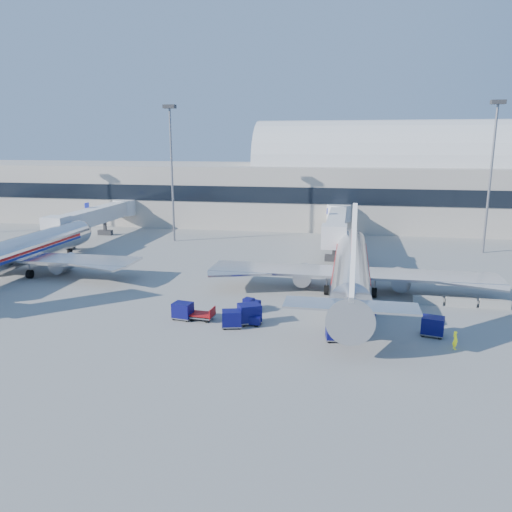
% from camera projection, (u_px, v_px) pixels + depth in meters
% --- Properties ---
extents(ground, '(260.00, 260.00, 0.00)m').
position_uv_depth(ground, '(255.00, 300.00, 53.68)').
color(ground, gray).
rests_on(ground, ground).
extents(terminal, '(170.00, 28.15, 21.00)m').
position_uv_depth(terminal, '(242.00, 185.00, 108.08)').
color(terminal, '#B2AA9E').
rests_on(terminal, ground).
extents(airliner_main, '(32.00, 37.26, 12.07)m').
position_uv_depth(airliner_main, '(351.00, 268.00, 55.52)').
color(airliner_main, silver).
rests_on(airliner_main, ground).
extents(airliner_mid, '(32.00, 37.26, 12.07)m').
position_uv_depth(airliner_mid, '(15.00, 253.00, 63.18)').
color(airliner_mid, silver).
rests_on(airliner_mid, ground).
extents(jetbridge_near, '(4.40, 27.50, 6.25)m').
position_uv_depth(jetbridge_near, '(337.00, 222.00, 80.92)').
color(jetbridge_near, silver).
rests_on(jetbridge_near, ground).
extents(jetbridge_mid, '(4.40, 27.50, 6.25)m').
position_uv_depth(jetbridge_mid, '(98.00, 215.00, 88.58)').
color(jetbridge_mid, silver).
rests_on(jetbridge_mid, ground).
extents(mast_west, '(2.00, 1.20, 22.60)m').
position_uv_depth(mast_west, '(171.00, 154.00, 82.76)').
color(mast_west, slate).
rests_on(mast_west, ground).
extents(mast_east, '(2.00, 1.20, 22.60)m').
position_uv_depth(mast_east, '(493.00, 155.00, 73.64)').
color(mast_east, slate).
rests_on(mast_east, ground).
extents(barrier_near, '(3.00, 0.55, 0.90)m').
position_uv_depth(barrier_near, '(428.00, 300.00, 52.21)').
color(barrier_near, '#9E9E96').
rests_on(barrier_near, ground).
extents(barrier_mid, '(3.00, 0.55, 0.90)m').
position_uv_depth(barrier_mid, '(461.00, 302.00, 51.61)').
color(barrier_mid, '#9E9E96').
rests_on(barrier_mid, ground).
extents(barrier_far, '(3.00, 0.55, 0.90)m').
position_uv_depth(barrier_far, '(495.00, 304.00, 51.01)').
color(barrier_far, '#9E9E96').
rests_on(barrier_far, ground).
extents(tug_lead, '(2.28, 1.19, 1.47)m').
position_uv_depth(tug_lead, '(248.00, 318.00, 46.48)').
color(tug_lead, '#090A4A').
rests_on(tug_lead, ground).
extents(tug_right, '(2.34, 2.12, 1.39)m').
position_uv_depth(tug_right, '(363.00, 309.00, 48.93)').
color(tug_right, '#090A4A').
rests_on(tug_right, ground).
extents(tug_left, '(1.78, 2.43, 1.43)m').
position_uv_depth(tug_left, '(251.00, 305.00, 50.24)').
color(tug_left, '#090A4A').
rests_on(tug_left, ground).
extents(cart_train_a, '(2.64, 2.43, 1.87)m').
position_uv_depth(cart_train_a, '(249.00, 313.00, 46.66)').
color(cart_train_a, '#090A4A').
rests_on(cart_train_a, ground).
extents(cart_train_b, '(2.13, 1.81, 1.62)m').
position_uv_depth(cart_train_b, '(232.00, 319.00, 45.63)').
color(cart_train_b, '#090A4A').
rests_on(cart_train_b, ground).
extents(cart_train_c, '(2.07, 1.70, 1.65)m').
position_uv_depth(cart_train_c, '(183.00, 310.00, 47.79)').
color(cart_train_c, '#090A4A').
rests_on(cart_train_c, ground).
extents(cart_solo_near, '(2.22, 1.83, 1.76)m').
position_uv_depth(cart_solo_near, '(337.00, 330.00, 42.61)').
color(cart_solo_near, '#090A4A').
rests_on(cart_solo_near, ground).
extents(cart_solo_far, '(2.25, 1.90, 1.73)m').
position_uv_depth(cart_solo_far, '(433.00, 326.00, 43.66)').
color(cart_solo_far, '#090A4A').
rests_on(cart_solo_far, ground).
extents(cart_open_red, '(2.48, 1.86, 0.63)m').
position_uv_depth(cart_open_red, '(202.00, 315.00, 47.72)').
color(cart_open_red, slate).
rests_on(cart_open_red, ground).
extents(ramp_worker, '(0.54, 0.66, 1.56)m').
position_uv_depth(ramp_worker, '(455.00, 340.00, 40.88)').
color(ramp_worker, '#D6EF19').
rests_on(ramp_worker, ground).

